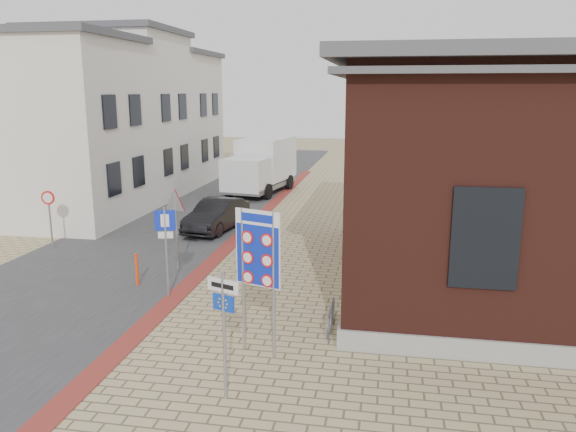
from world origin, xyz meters
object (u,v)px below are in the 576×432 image
Objects in this scene: border_sign at (258,251)px; parking_sign at (166,236)px; essen_sign at (224,315)px; bollard at (137,270)px; sedan at (217,215)px; box_truck at (261,165)px.

parking_sign is at bearing 158.42° from border_sign.
essen_sign is 7.41m from bollard.
parking_sign is (-3.20, 5.01, 0.09)m from essen_sign.
border_sign reaches higher than bollard.
bollard is at bearing -83.69° from sedan.
essen_sign is (4.36, -22.25, 0.11)m from box_truck.
border_sign is 4.58m from parking_sign.
bollard is at bearing 161.32° from border_sign.
box_truck is 20.77m from border_sign.
essen_sign reaches higher than sedan.
border_sign is at bearing 104.71° from essen_sign.
sedan is at bearing 131.84° from border_sign.
box_truck reaches higher than bollard.
parking_sign is at bearing -74.11° from sedan.
box_truck is at bearing 79.21° from parking_sign.
essen_sign is at bearing -51.99° from bollard.
sedan is 1.57× the size of essen_sign.
box_truck is 16.53m from bollard.
essen_sign is at bearing -69.41° from box_truck.
sedan is 7.21m from bollard.
parking_sign is at bearing 142.93° from essen_sign.
parking_sign is 1.99m from bollard.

